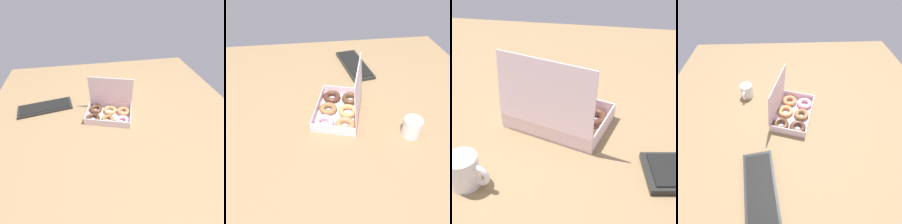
{
  "view_description": "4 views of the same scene",
  "coord_description": "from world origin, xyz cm",
  "views": [
    {
      "loc": [
        -17.21,
        -87.33,
        81.88
      ],
      "look_at": [
        -1.78,
        3.64,
        3.33
      ],
      "focal_mm": 28.0,
      "sensor_mm": 36.0,
      "label": 1
    },
    {
      "loc": [
        77.01,
        -7.69,
        71.55
      ],
      "look_at": [
        -1.75,
        2.83,
        2.35
      ],
      "focal_mm": 35.0,
      "sensor_mm": 36.0,
      "label": 2
    },
    {
      "loc": [
        -18.72,
        83.4,
        60.37
      ],
      "look_at": [
        -5.72,
        4.35,
        4.77
      ],
      "focal_mm": 50.0,
      "sensor_mm": 36.0,
      "label": 3
    },
    {
      "loc": [
        -74.83,
        8.26,
        80.14
      ],
      "look_at": [
        -3.84,
        5.24,
        2.44
      ],
      "focal_mm": 28.0,
      "sensor_mm": 36.0,
      "label": 4
    }
  ],
  "objects": [
    {
      "name": "coffee_mug",
      "position": [
        14.41,
        33.08,
        4.5
      ],
      "size": [
        11.3,
        7.86,
        8.77
      ],
      "color": "white",
      "rests_on": "ground_plane"
    },
    {
      "name": "donut_box",
      "position": [
        -3.62,
        4.11,
        3.31
      ],
      "size": [
        35.0,
        28.54,
        25.62
      ],
      "color": "white",
      "rests_on": "ground_plane"
    },
    {
      "name": "ground_plane",
      "position": [
        0.0,
        0.0,
        -1.0
      ],
      "size": [
        180.0,
        180.0,
        2.0
      ],
      "primitive_type": "cube",
      "color": "olive"
    },
    {
      "name": "keyboard",
      "position": [
        -48.98,
        19.83,
        1.06
      ],
      "size": [
        39.86,
        19.89,
        2.2
      ],
      "color": "black",
      "rests_on": "ground_plane"
    }
  ]
}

